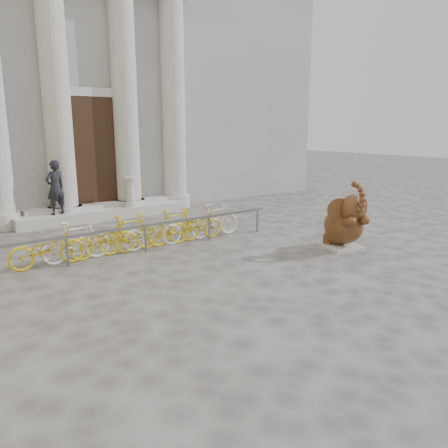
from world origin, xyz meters
TOP-DOWN VIEW (x-y plane):
  - ground at (0.00, 0.00)m, footprint 80.00×80.00m
  - classical_building at (0.00, 14.93)m, footprint 22.00×10.70m
  - entrance_steps at (0.00, 9.40)m, footprint 6.00×1.20m
  - elephant_statue at (3.61, 1.71)m, footprint 1.21×1.45m
  - bike_rack at (-0.76, 4.82)m, footprint 8.00×0.53m
  - pedestrian at (-1.64, 9.18)m, footprint 0.75×0.61m
  - balustrade_post at (0.93, 9.10)m, footprint 0.44×0.44m

SIDE VIEW (x-z plane):
  - ground at x=0.00m, z-range 0.00..0.00m
  - entrance_steps at x=0.00m, z-range 0.00..0.36m
  - bike_rack at x=-0.76m, z-range 0.00..1.00m
  - elephant_statue at x=3.61m, z-range -0.25..1.59m
  - balustrade_post at x=0.93m, z-range 0.32..1.39m
  - pedestrian at x=-1.64m, z-range 0.36..2.14m
  - classical_building at x=0.00m, z-range -0.02..11.98m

